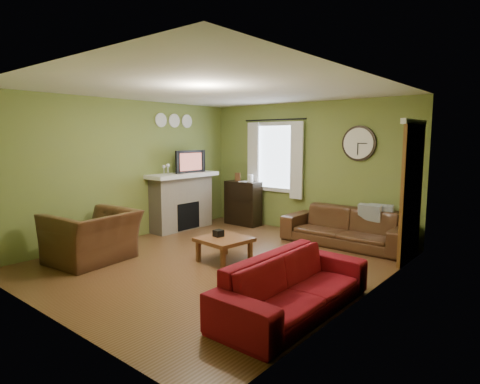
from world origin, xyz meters
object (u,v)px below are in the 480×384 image
Objects in this scene: sofa_red at (294,285)px; coffee_table at (224,250)px; bookshelf at (243,203)px; sofa_brown at (346,227)px; armchair at (92,237)px.

coffee_table is at bearing 64.42° from sofa_red.
bookshelf is 2.71m from coffee_table.
sofa_brown is (2.49, -0.16, -0.15)m from bookshelf.
bookshelf reaches higher than sofa_red.
sofa_brown reaches higher than coffee_table.
armchair is 2.04m from coffee_table.
coffee_table is (-1.02, -2.10, -0.14)m from sofa_brown.
coffee_table is (1.57, 1.29, -0.20)m from armchair.
bookshelf is at bearing 172.00° from armchair.
armchair reaches higher than coffee_table.
sofa_red is 1.99m from coffee_table.
bookshelf is 2.50m from sofa_brown.
sofa_brown is 2.34m from coffee_table.
bookshelf is 1.36× the size of coffee_table.
sofa_red is 1.74× the size of armchair.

